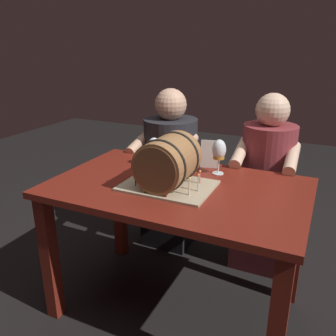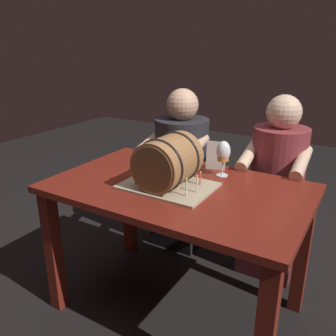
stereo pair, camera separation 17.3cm
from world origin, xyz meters
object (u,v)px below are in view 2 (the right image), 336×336
Objects in this scene: wine_glass_white at (182,144)px; person_seated_left at (181,173)px; barrel_cake at (168,163)px; wine_glass_red at (160,147)px; menu_card at (216,156)px; wine_glass_amber at (223,153)px; dining_table at (178,207)px; person_seated_right at (275,195)px.

wine_glass_white is 0.54m from person_seated_left.
wine_glass_red is (-0.21, 0.25, -0.01)m from barrel_cake.
wine_glass_white is at bearing 107.26° from barrel_cake.
menu_card is 0.59m from person_seated_left.
wine_glass_white is 1.00× the size of wine_glass_amber.
person_seated_left is at bearing 129.79° from menu_card.
dining_table is 2.89× the size of barrel_cake.
person_seated_left is (-0.34, 0.64, -0.08)m from dining_table.
wine_glass_amber is at bearing -6.43° from wine_glass_white.
barrel_cake is 0.33m from wine_glass_amber.
person_seated_right reaches higher than wine_glass_white.
wine_glass_white reaches higher than dining_table.
dining_table is 6.67× the size of wine_glass_white.
dining_table is at bearing -119.10° from wine_glass_amber.
wine_glass_white is at bearing -141.92° from person_seated_right.
wine_glass_amber is at bearing 59.50° from barrel_cake.
wine_glass_white is 0.13m from wine_glass_red.
wine_glass_red is (-0.11, -0.06, -0.02)m from wine_glass_white.
wine_glass_amber is 0.12m from menu_card.
barrel_cake is 0.38× the size of person_seated_right.
barrel_cake is 0.39× the size of person_seated_left.
wine_glass_white is 1.21× the size of menu_card.
person_seated_left reaches higher than dining_table.
menu_card is (-0.07, 0.08, -0.05)m from wine_glass_amber.
person_seated_right is at bearing 62.37° from dining_table.
wine_glass_amber is at bearing -116.71° from person_seated_right.
dining_table is 0.40m from wine_glass_red.
dining_table is 7.58× the size of wine_glass_red.
wine_glass_white is 0.17× the size of person_seated_right.
wine_glass_amber is (0.17, 0.29, 0.00)m from barrel_cake.
menu_card is at bearing 78.95° from dining_table.
person_seated_right reaches higher than menu_card.
wine_glass_red is 0.15× the size of person_seated_right.
wine_glass_amber is 0.57m from person_seated_right.
dining_table is at bearing -117.63° from person_seated_right.
menu_card is at bearing -38.86° from person_seated_left.
menu_card is 0.14× the size of person_seated_left.
person_seated_right is (0.37, 0.68, -0.35)m from barrel_cake.
barrel_cake is 2.30× the size of wine_glass_amber.
dining_table is 0.73m from person_seated_left.
dining_table is 0.38m from wine_glass_amber.
person_seated_left is at bearing 102.45° from wine_glass_red.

